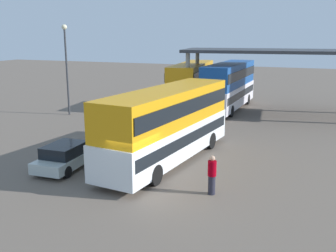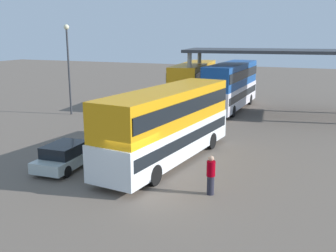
{
  "view_description": "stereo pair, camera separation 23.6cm",
  "coord_description": "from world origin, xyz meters",
  "px_view_note": "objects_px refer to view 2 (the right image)",
  "views": [
    {
      "loc": [
        7.02,
        -14.75,
        6.91
      ],
      "look_at": [
        -0.49,
        4.45,
        2.0
      ],
      "focal_mm": 41.73,
      "sensor_mm": 36.0,
      "label": 1
    },
    {
      "loc": [
        7.24,
        -14.66,
        6.91
      ],
      "look_at": [
        -0.49,
        4.45,
        2.0
      ],
      "focal_mm": 41.73,
      "sensor_mm": 36.0,
      "label": 2
    }
  ],
  "objects_px": {
    "double_decker_near_canopy": "(194,83)",
    "double_decker_main": "(168,122)",
    "double_decker_mid_row": "(231,84)",
    "lamppost_tall": "(68,59)",
    "parked_hatchback": "(66,156)",
    "pedestrian_waiting": "(211,175)"
  },
  "relations": [
    {
      "from": "double_decker_near_canopy",
      "to": "double_decker_main",
      "type": "bearing_deg",
      "value": -172.32
    },
    {
      "from": "double_decker_mid_row",
      "to": "lamppost_tall",
      "type": "xyz_separation_m",
      "value": [
        -12.38,
        -7.47,
        2.49
      ]
    },
    {
      "from": "double_decker_mid_row",
      "to": "parked_hatchback",
      "type": "bearing_deg",
      "value": 169.62
    },
    {
      "from": "double_decker_near_canopy",
      "to": "double_decker_mid_row",
      "type": "xyz_separation_m",
      "value": [
        3.84,
        -0.64,
        0.08
      ]
    },
    {
      "from": "parked_hatchback",
      "to": "lamppost_tall",
      "type": "xyz_separation_m",
      "value": [
        -8.18,
        11.8,
        4.15
      ]
    },
    {
      "from": "pedestrian_waiting",
      "to": "lamppost_tall",
      "type": "bearing_deg",
      "value": -78.01
    },
    {
      "from": "double_decker_near_canopy",
      "to": "double_decker_mid_row",
      "type": "distance_m",
      "value": 3.89
    },
    {
      "from": "parked_hatchback",
      "to": "lamppost_tall",
      "type": "height_order",
      "value": "lamppost_tall"
    },
    {
      "from": "double_decker_main",
      "to": "double_decker_mid_row",
      "type": "xyz_separation_m",
      "value": [
        -0.3,
        16.21,
        0.11
      ]
    },
    {
      "from": "pedestrian_waiting",
      "to": "double_decker_near_canopy",
      "type": "bearing_deg",
      "value": -110.28
    },
    {
      "from": "double_decker_main",
      "to": "lamppost_tall",
      "type": "distance_m",
      "value": 15.61
    },
    {
      "from": "double_decker_near_canopy",
      "to": "pedestrian_waiting",
      "type": "bearing_deg",
      "value": -165.73
    },
    {
      "from": "double_decker_mid_row",
      "to": "double_decker_main",
      "type": "bearing_deg",
      "value": -177.03
    },
    {
      "from": "double_decker_main",
      "to": "double_decker_near_canopy",
      "type": "xyz_separation_m",
      "value": [
        -4.14,
        16.85,
        0.03
      ]
    },
    {
      "from": "double_decker_main",
      "to": "pedestrian_waiting",
      "type": "height_order",
      "value": "double_decker_main"
    },
    {
      "from": "parked_hatchback",
      "to": "pedestrian_waiting",
      "type": "xyz_separation_m",
      "value": [
        7.95,
        -0.5,
        0.22
      ]
    },
    {
      "from": "parked_hatchback",
      "to": "double_decker_main",
      "type": "bearing_deg",
      "value": -57.65
    },
    {
      "from": "double_decker_main",
      "to": "pedestrian_waiting",
      "type": "xyz_separation_m",
      "value": [
        3.45,
        -3.57,
        -1.33
      ]
    },
    {
      "from": "lamppost_tall",
      "to": "double_decker_main",
      "type": "bearing_deg",
      "value": -34.57
    },
    {
      "from": "parked_hatchback",
      "to": "lamppost_tall",
      "type": "relative_size",
      "value": 0.54
    },
    {
      "from": "double_decker_main",
      "to": "lamppost_tall",
      "type": "height_order",
      "value": "lamppost_tall"
    },
    {
      "from": "double_decker_mid_row",
      "to": "lamppost_tall",
      "type": "bearing_deg",
      "value": 123.02
    }
  ]
}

